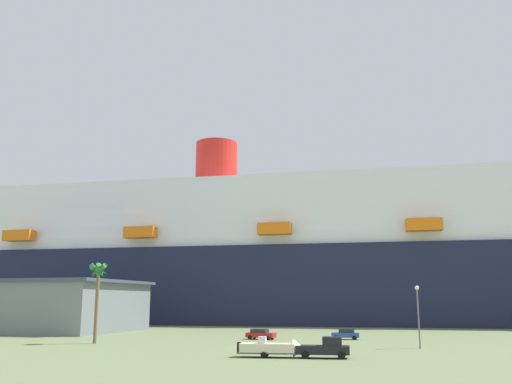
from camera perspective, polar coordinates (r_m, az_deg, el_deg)
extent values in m
plane|color=#66754C|center=(102.56, 4.19, -14.47)|extent=(600.00, 600.00, 0.00)
cube|color=#191E38|center=(146.96, 9.90, -9.57)|extent=(247.88, 43.88, 19.29)
cube|color=white|center=(147.66, 9.76, -5.24)|extent=(218.19, 39.93, 3.03)
cube|color=white|center=(148.28, 7.81, -4.14)|extent=(207.53, 38.61, 3.03)
cube|color=white|center=(149.11, 5.89, -3.05)|extent=(195.56, 37.50, 3.03)
cube|color=white|center=(150.17, 3.99, -1.96)|extent=(187.76, 36.67, 3.03)
cube|color=white|center=(151.44, 2.13, -0.90)|extent=(180.69, 35.88, 3.03)
cube|color=white|center=(152.91, 0.30, 0.15)|extent=(174.43, 35.00, 3.03)
cylinder|color=red|center=(157.56, -4.11, 2.79)|extent=(12.37, 12.37, 12.80)
cube|color=orange|center=(160.01, -23.29, -4.17)|extent=(8.13, 3.55, 2.80)
cube|color=orange|center=(142.93, -11.87, -4.11)|extent=(8.13, 3.55, 2.80)
cube|color=orange|center=(132.81, 1.93, -3.82)|extent=(8.13, 3.55, 2.80)
cube|color=orange|center=(131.28, 16.96, -3.25)|extent=(8.13, 3.55, 2.80)
cube|color=slate|center=(123.73, -23.30, -10.89)|extent=(45.91, 26.39, 9.27)
cube|color=#3F4759|center=(123.77, -23.12, -8.61)|extent=(47.74, 27.45, 0.60)
cube|color=black|center=(60.97, 6.91, -15.89)|extent=(5.77, 2.55, 0.90)
cube|color=black|center=(60.87, 7.87, -15.03)|extent=(2.19, 2.03, 0.90)
cube|color=#26333F|center=(60.87, 8.53, -15.09)|extent=(0.27, 1.68, 0.63)
cylinder|color=black|center=(61.96, 8.84, -16.18)|extent=(0.82, 0.36, 0.80)
cylinder|color=black|center=(59.97, 8.84, -16.35)|extent=(0.82, 0.36, 0.80)
cylinder|color=black|center=(62.10, 5.24, -16.25)|extent=(0.82, 0.36, 0.80)
cylinder|color=black|center=(60.11, 5.11, -16.43)|extent=(0.82, 0.36, 0.80)
cube|color=#595960|center=(61.51, 1.22, -16.28)|extent=(6.63, 2.54, 0.16)
cube|color=#595960|center=(61.12, 4.93, -16.27)|extent=(2.12, 0.33, 0.10)
cylinder|color=black|center=(62.60, 1.08, -16.33)|extent=(0.66, 0.28, 0.64)
cylinder|color=black|center=(60.52, 0.80, -16.51)|extent=(0.66, 0.28, 0.64)
cube|color=beige|center=(61.46, 1.22, -15.79)|extent=(6.07, 2.69, 0.90)
cone|color=beige|center=(61.11, 4.45, -15.78)|extent=(1.38, 2.01, 1.90)
cube|color=silver|center=(61.49, 0.66, -15.04)|extent=(0.90, 1.07, 0.70)
cube|color=black|center=(61.96, -1.77, -15.75)|extent=(0.41, 0.53, 1.10)
cylinder|color=brown|center=(83.86, -16.15, -11.35)|extent=(0.50, 0.50, 10.13)
cone|color=#287233|center=(83.74, -15.73, -7.83)|extent=(0.85, 2.53, 2.34)
cone|color=#287233|center=(84.05, -15.69, -7.84)|extent=(2.34, 2.39, 2.11)
cone|color=#287233|center=(84.33, -15.86, -7.84)|extent=(2.87, 1.16, 1.60)
cone|color=#287233|center=(84.34, -16.05, -7.84)|extent=(2.21, 2.36, 2.28)
cone|color=#287233|center=(84.17, -16.20, -7.82)|extent=(0.75, 2.76, 1.83)
cone|color=#287233|center=(83.83, -16.22, -7.81)|extent=(2.43, 2.20, 2.21)
cone|color=#287233|center=(83.61, -16.10, -7.81)|extent=(2.70, 0.76, 2.01)
cone|color=#287233|center=(83.56, -15.94, -7.81)|extent=(2.43, 2.02, 2.35)
sphere|color=#287233|center=(83.95, -15.96, -7.89)|extent=(1.10, 1.10, 1.10)
cylinder|color=slate|center=(75.37, 16.45, -12.46)|extent=(0.20, 0.20, 7.35)
sphere|color=#F9F2CC|center=(75.36, 16.29, -9.48)|extent=(0.56, 0.56, 0.56)
cube|color=yellow|center=(115.85, -24.12, -12.83)|extent=(4.26, 1.93, 0.70)
cube|color=#1E232D|center=(115.69, -24.01, -12.53)|extent=(2.39, 1.74, 0.55)
cylinder|color=black|center=(117.49, -24.39, -12.95)|extent=(0.66, 0.22, 0.66)
cylinder|color=black|center=(114.24, -23.87, -13.06)|extent=(0.66, 0.22, 0.66)
cylinder|color=black|center=(115.77, -23.27, -13.07)|extent=(0.66, 0.22, 0.66)
cube|color=#264C99|center=(90.13, 9.23, -14.38)|extent=(4.25, 1.94, 0.70)
cube|color=#1E232D|center=(90.08, 9.36, -13.98)|extent=(2.39, 1.73, 0.55)
cylinder|color=black|center=(89.34, 8.27, -14.67)|extent=(0.66, 0.23, 0.66)
cylinder|color=black|center=(91.21, 8.39, -14.59)|extent=(0.66, 0.23, 0.66)
cylinder|color=black|center=(89.11, 10.11, -14.62)|extent=(0.66, 0.23, 0.66)
cylinder|color=black|center=(90.98, 10.20, -14.54)|extent=(0.66, 0.23, 0.66)
cube|color=red|center=(88.98, 0.52, -14.57)|extent=(4.79, 2.42, 0.70)
cube|color=#1E232D|center=(89.03, 0.38, -14.16)|extent=(2.77, 1.95, 0.55)
cylinder|color=black|center=(89.25, 1.67, -14.78)|extent=(0.69, 0.31, 0.66)
cylinder|color=black|center=(87.61, 1.23, -14.85)|extent=(0.69, 0.31, 0.66)
cylinder|color=black|center=(90.40, -0.17, -14.74)|extent=(0.69, 0.31, 0.66)
cylinder|color=black|center=(88.78, -0.64, -14.80)|extent=(0.69, 0.31, 0.66)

